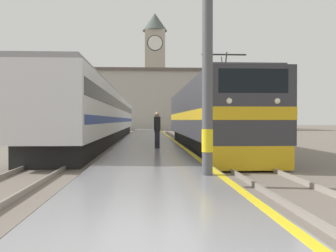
{
  "coord_description": "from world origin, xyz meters",
  "views": [
    {
      "loc": [
        -0.16,
        -4.55,
        1.75
      ],
      "look_at": [
        1.31,
        22.18,
        1.35
      ],
      "focal_mm": 42.0,
      "sensor_mm": 36.0,
      "label": 1
    }
  ],
  "objects_px": {
    "catenary_mast": "(210,12)",
    "locomotive_train": "(207,117)",
    "passenger_train": "(106,115)",
    "clock_tower": "(155,67)",
    "person_on_platform": "(157,129)"
  },
  "relations": [
    {
      "from": "locomotive_train",
      "to": "passenger_train",
      "type": "relative_size",
      "value": 0.46
    },
    {
      "from": "locomotive_train",
      "to": "passenger_train",
      "type": "xyz_separation_m",
      "value": [
        -7.05,
        12.03,
        0.22
      ]
    },
    {
      "from": "locomotive_train",
      "to": "person_on_platform",
      "type": "distance_m",
      "value": 3.85
    },
    {
      "from": "passenger_train",
      "to": "person_on_platform",
      "type": "xyz_separation_m",
      "value": [
        4.1,
        -14.42,
        -0.85
      ]
    },
    {
      "from": "catenary_mast",
      "to": "locomotive_train",
      "type": "bearing_deg",
      "value": 81.45
    },
    {
      "from": "passenger_train",
      "to": "catenary_mast",
      "type": "bearing_deg",
      "value": -77.96
    },
    {
      "from": "catenary_mast",
      "to": "person_on_platform",
      "type": "relative_size",
      "value": 4.66
    },
    {
      "from": "locomotive_train",
      "to": "clock_tower",
      "type": "relative_size",
      "value": 0.83
    },
    {
      "from": "locomotive_train",
      "to": "passenger_train",
      "type": "bearing_deg",
      "value": 120.37
    },
    {
      "from": "passenger_train",
      "to": "clock_tower",
      "type": "bearing_deg",
      "value": 83.62
    },
    {
      "from": "passenger_train",
      "to": "locomotive_train",
      "type": "bearing_deg",
      "value": -59.63
    },
    {
      "from": "clock_tower",
      "to": "passenger_train",
      "type": "bearing_deg",
      "value": -96.38
    },
    {
      "from": "catenary_mast",
      "to": "person_on_platform",
      "type": "height_order",
      "value": "catenary_mast"
    },
    {
      "from": "locomotive_train",
      "to": "clock_tower",
      "type": "xyz_separation_m",
      "value": [
        -1.75,
        59.42,
        10.89
      ]
    },
    {
      "from": "passenger_train",
      "to": "clock_tower",
      "type": "relative_size",
      "value": 1.79
    }
  ]
}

